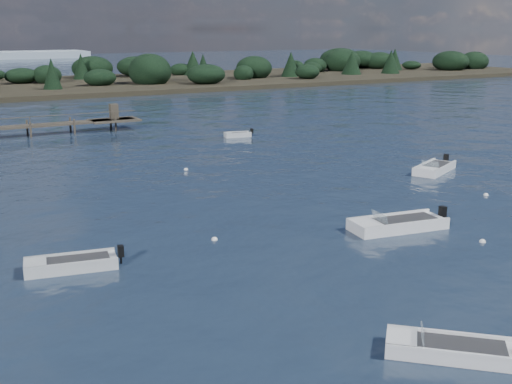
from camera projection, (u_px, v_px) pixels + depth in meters
ground at (50, 119)px, 75.76m from camera, size 400.00×400.00×0.00m
dinghy_mid_white_b at (434, 170)px, 47.55m from camera, size 4.95×3.58×1.24m
dinghy_near_olive at (450, 351)px, 20.81m from camera, size 4.02×3.93×1.08m
dinghy_mid_white_a at (397, 226)px, 33.94m from camera, size 5.65×2.71×1.30m
tender_far_grey_b at (238, 136)px, 62.88m from camera, size 2.94×1.49×0.99m
dinghy_mid_grey at (71, 266)px, 28.29m from camera, size 4.38×2.22×1.09m
buoy_b at (482, 242)px, 31.90m from camera, size 0.32×0.32×0.32m
buoy_c at (56, 273)px, 27.82m from camera, size 0.32×0.32×0.32m
buoy_d at (486, 195)px, 40.87m from camera, size 0.32×0.32×0.32m
buoy_e at (186, 170)px, 48.26m from camera, size 0.32×0.32×0.32m
buoy_extra_a at (214, 240)px, 32.24m from camera, size 0.32×0.32×0.32m
far_headland at (137, 74)px, 120.95m from camera, size 190.00×40.00×5.80m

